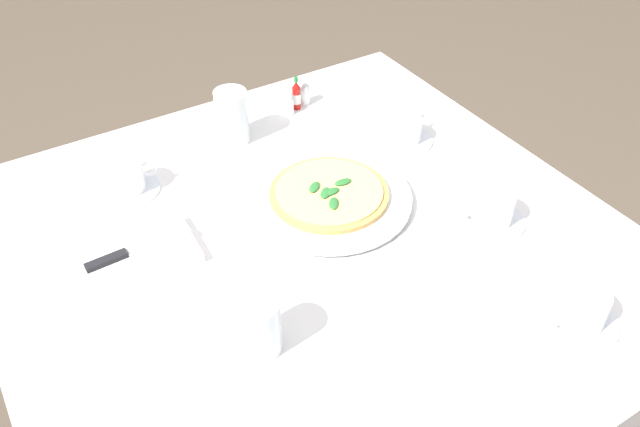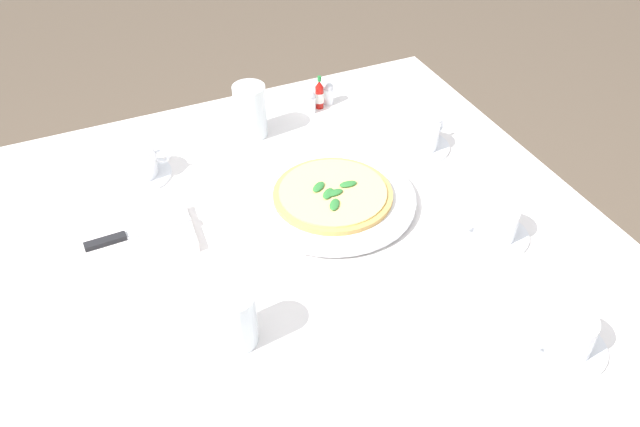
{
  "view_description": "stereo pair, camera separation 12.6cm",
  "coord_description": "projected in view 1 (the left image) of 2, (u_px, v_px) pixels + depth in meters",
  "views": [
    {
      "loc": [
        -0.46,
        -0.79,
        1.59
      ],
      "look_at": [
        0.05,
        0.04,
        0.77
      ],
      "focal_mm": 37.63,
      "sensor_mm": 36.0,
      "label": 1
    },
    {
      "loc": [
        -0.35,
        -0.85,
        1.59
      ],
      "look_at": [
        0.05,
        0.04,
        0.77
      ],
      "focal_mm": 37.63,
      "sensor_mm": 36.0,
      "label": 2
    }
  ],
  "objects": [
    {
      "name": "hot_sauce_bottle",
      "position": [
        296.0,
        96.0,
        1.58
      ],
      "size": [
        0.02,
        0.02,
        0.08
      ],
      "color": "#B7140F",
      "rests_on": "dining_table"
    },
    {
      "name": "pizza_plate",
      "position": [
        329.0,
        198.0,
        1.32
      ],
      "size": [
        0.33,
        0.33,
        0.02
      ],
      "color": "white",
      "rests_on": "dining_table"
    },
    {
      "name": "coffee_cup_back_corner",
      "position": [
        404.0,
        131.0,
        1.48
      ],
      "size": [
        0.13,
        0.13,
        0.06
      ],
      "color": "white",
      "rests_on": "dining_table"
    },
    {
      "name": "dining_table",
      "position": [
        311.0,
        291.0,
        1.33
      ],
      "size": [
        1.12,
        1.12,
        0.75
      ],
      "color": "white",
      "rests_on": "ground_plane"
    },
    {
      "name": "coffee_cup_left_edge",
      "position": [
        493.0,
        210.0,
        1.27
      ],
      "size": [
        0.13,
        0.13,
        0.07
      ],
      "color": "white",
      "rests_on": "dining_table"
    },
    {
      "name": "coffee_cup_near_left",
      "position": [
        125.0,
        178.0,
        1.34
      ],
      "size": [
        0.13,
        0.13,
        0.07
      ],
      "color": "white",
      "rests_on": "dining_table"
    },
    {
      "name": "salt_shaker",
      "position": [
        304.0,
        94.0,
        1.61
      ],
      "size": [
        0.03,
        0.03,
        0.06
      ],
      "color": "white",
      "rests_on": "dining_table"
    },
    {
      "name": "dinner_knife",
      "position": [
        134.0,
        250.0,
        1.19
      ],
      "size": [
        0.2,
        0.03,
        0.01
      ],
      "rotation": [
        0.0,
        0.0,
        0.03
      ],
      "color": "silver",
      "rests_on": "napkin_folded"
    },
    {
      "name": "water_glass_far_left",
      "position": [
        232.0,
        119.0,
        1.47
      ],
      "size": [
        0.07,
        0.07,
        0.12
      ],
      "color": "white",
      "rests_on": "dining_table"
    },
    {
      "name": "pepper_shaker",
      "position": [
        288.0,
        104.0,
        1.57
      ],
      "size": [
        0.03,
        0.03,
        0.06
      ],
      "color": "white",
      "rests_on": "dining_table"
    },
    {
      "name": "coffee_cup_center_back",
      "position": [
        582.0,
        310.0,
        1.07
      ],
      "size": [
        0.13,
        0.13,
        0.07
      ],
      "color": "white",
      "rests_on": "dining_table"
    },
    {
      "name": "napkin_folded",
      "position": [
        134.0,
        256.0,
        1.2
      ],
      "size": [
        0.23,
        0.14,
        0.02
      ],
      "rotation": [
        0.0,
        0.0,
        -0.07
      ],
      "color": "silver",
      "rests_on": "dining_table"
    },
    {
      "name": "water_glass_near_right",
      "position": [
        259.0,
        328.0,
        1.03
      ],
      "size": [
        0.07,
        0.07,
        0.1
      ],
      "color": "white",
      "rests_on": "dining_table"
    },
    {
      "name": "pizza",
      "position": [
        329.0,
        193.0,
        1.31
      ],
      "size": [
        0.24,
        0.24,
        0.02
      ],
      "color": "tan",
      "rests_on": "pizza_plate"
    }
  ]
}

